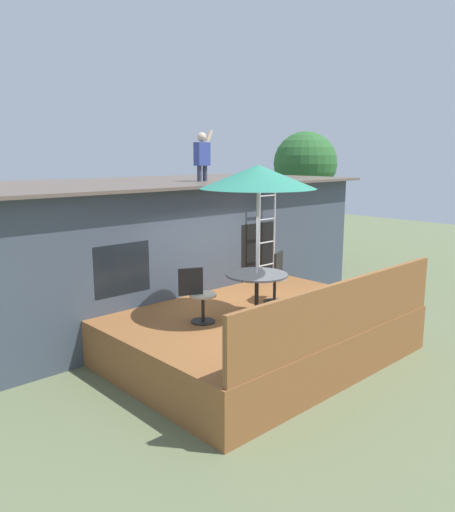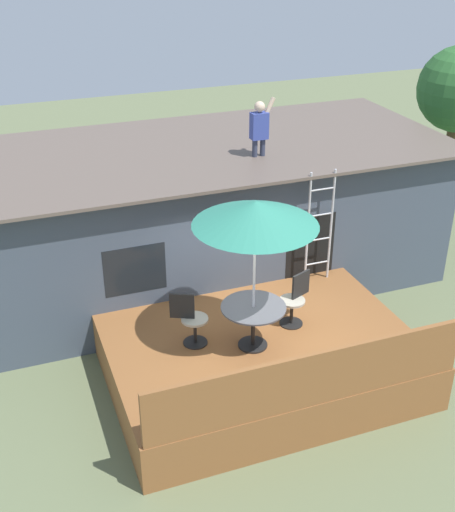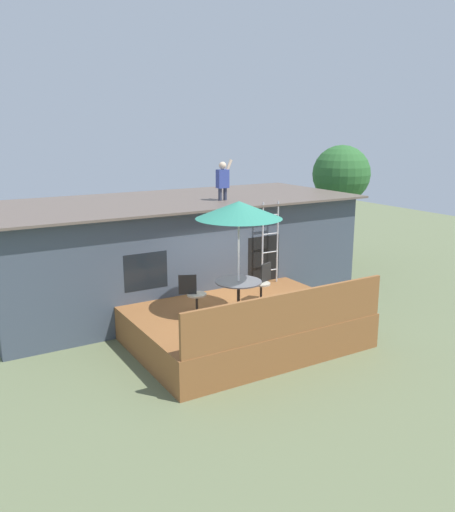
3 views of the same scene
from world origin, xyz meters
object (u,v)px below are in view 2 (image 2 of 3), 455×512
object	(u,v)px
person_figure	(260,125)
patio_chair_left	(190,319)
step_ladder	(320,227)
patio_umbrella	(255,213)
patio_chair_right	(295,299)
patio_table	(253,315)

from	to	relation	value
person_figure	patio_chair_left	distance (m)	4.03
step_ladder	person_figure	xyz separation A→B (m)	(-0.68, 1.32, 1.64)
patio_umbrella	person_figure	xyz separation A→B (m)	(1.29, 2.91, 0.39)
person_figure	patio_chair_left	world-z (taller)	person_figure
step_ladder	patio_chair_left	size ratio (longest dim) A/B	2.39
step_ladder	patio_chair_right	bearing A→B (deg)	-130.96
patio_umbrella	step_ladder	world-z (taller)	patio_umbrella
step_ladder	patio_chair_left	distance (m)	3.18
patio_umbrella	patio_chair_left	world-z (taller)	patio_umbrella
patio_table	patio_umbrella	distance (m)	1.76
patio_table	patio_chair_right	size ratio (longest dim) A/B	1.13
patio_umbrella	patio_table	bearing A→B (deg)	-63.43
patio_table	step_ladder	world-z (taller)	step_ladder
patio_table	person_figure	xyz separation A→B (m)	(1.29, 2.91, 2.15)
patio_umbrella	patio_chair_left	xyz separation A→B (m)	(-0.92, 0.43, -1.89)
person_figure	patio_chair_right	size ratio (longest dim) A/B	1.21
patio_table	step_ladder	size ratio (longest dim) A/B	0.47
patio_table	patio_chair_left	world-z (taller)	patio_chair_left
patio_chair_left	patio_chair_right	xyz separation A→B (m)	(1.84, -0.04, 0.00)
patio_chair_right	step_ladder	bearing A→B (deg)	-153.62
patio_table	patio_chair_left	size ratio (longest dim) A/B	1.13
person_figure	patio_chair_left	size ratio (longest dim) A/B	1.21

